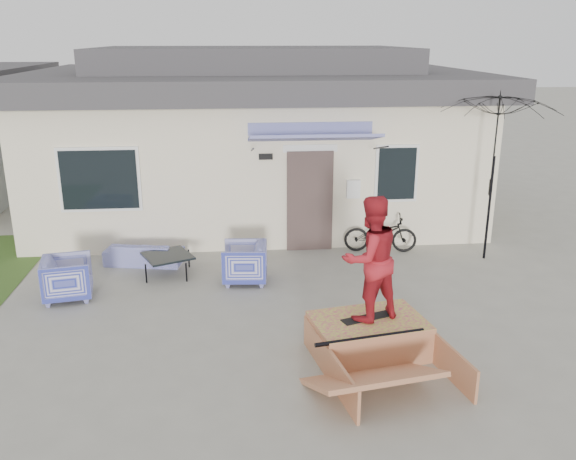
{
  "coord_description": "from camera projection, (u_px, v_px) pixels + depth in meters",
  "views": [
    {
      "loc": [
        -0.57,
        -7.51,
        4.3
      ],
      "look_at": [
        0.3,
        1.8,
        1.3
      ],
      "focal_mm": 37.7,
      "sensor_mm": 36.0,
      "label": 1
    }
  ],
  "objects": [
    {
      "name": "ground",
      "position": [
        279.0,
        358.0,
        8.48
      ],
      "size": [
        90.0,
        90.0,
        0.0
      ],
      "primitive_type": "plane",
      "color": "gray",
      "rests_on": "ground"
    },
    {
      "name": "house",
      "position": [
        254.0,
        133.0,
        15.47
      ],
      "size": [
        10.8,
        8.49,
        4.1
      ],
      "color": "beige",
      "rests_on": "ground"
    },
    {
      "name": "loveseat",
      "position": [
        144.0,
        250.0,
        11.9
      ],
      "size": [
        1.55,
        0.71,
        0.59
      ],
      "primitive_type": "imported",
      "rotation": [
        0.0,
        0.0,
        2.95
      ],
      "color": "#232E9E",
      "rests_on": "ground"
    },
    {
      "name": "armchair_left",
      "position": [
        67.0,
        276.0,
        10.3
      ],
      "size": [
        0.86,
        0.9,
        0.81
      ],
      "primitive_type": "imported",
      "rotation": [
        0.0,
        0.0,
        1.75
      ],
      "color": "#232E9E",
      "rests_on": "ground"
    },
    {
      "name": "armchair_right",
      "position": [
        244.0,
        261.0,
        11.01
      ],
      "size": [
        0.79,
        0.84,
        0.8
      ],
      "primitive_type": "imported",
      "rotation": [
        0.0,
        0.0,
        -1.65
      ],
      "color": "#232E9E",
      "rests_on": "ground"
    },
    {
      "name": "coffee_table",
      "position": [
        168.0,
        265.0,
        11.37
      ],
      "size": [
        1.08,
        1.08,
        0.4
      ],
      "primitive_type": "cube",
      "rotation": [
        0.0,
        0.0,
        0.43
      ],
      "color": "black",
      "rests_on": "ground"
    },
    {
      "name": "bicycle",
      "position": [
        381.0,
        229.0,
        12.53
      ],
      "size": [
        1.56,
        0.73,
        0.96
      ],
      "primitive_type": "imported",
      "rotation": [
        0.0,
        0.0,
        1.43
      ],
      "color": "black",
      "rests_on": "ground"
    },
    {
      "name": "patio_umbrella",
      "position": [
        493.0,
        174.0,
        11.75
      ],
      "size": [
        2.64,
        2.51,
        2.2
      ],
      "color": "black",
      "rests_on": "ground"
    },
    {
      "name": "skate_ramp",
      "position": [
        368.0,
        337.0,
        8.53
      ],
      "size": [
        1.89,
        2.31,
        0.51
      ],
      "primitive_type": null,
      "rotation": [
        0.0,
        0.0,
        0.18
      ],
      "color": "#A96743",
      "rests_on": "ground"
    },
    {
      "name": "skateboard",
      "position": [
        368.0,
        317.0,
        8.49
      ],
      "size": [
        0.8,
        0.44,
        0.05
      ],
      "primitive_type": "cube",
      "rotation": [
        0.0,
        0.0,
        0.33
      ],
      "color": "black",
      "rests_on": "skate_ramp"
    },
    {
      "name": "skater",
      "position": [
        370.0,
        257.0,
        8.22
      ],
      "size": [
        1.05,
        0.93,
        1.76
      ],
      "primitive_type": "imported",
      "rotation": [
        0.0,
        0.0,
        3.51
      ],
      "color": "#AB1C25",
      "rests_on": "skateboard"
    }
  ]
}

